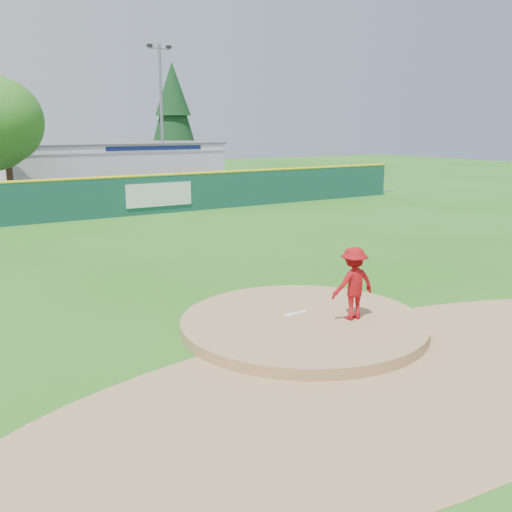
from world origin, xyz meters
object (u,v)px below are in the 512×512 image
pool_building_grp (110,165)px  light_pole_right (161,111)px  pitcher (353,283)px  van (153,188)px  deciduous_tree (5,125)px  conifer_tree (173,113)px

pool_building_grp → light_pole_right: light_pole_right is taller
pitcher → light_pole_right: light_pole_right is taller
van → pool_building_grp: 9.00m
pitcher → pool_building_grp: size_ratio=0.11×
deciduous_tree → light_pole_right: light_pole_right is taller
pitcher → conifer_tree: (12.08, 36.58, 4.48)m
conifer_tree → van: bearing=-119.3°
light_pole_right → pitcher: bearing=-105.3°
pitcher → conifer_tree: 38.78m
van → light_pole_right: size_ratio=0.54×
pitcher → deciduous_tree: bearing=-79.3°
pitcher → deciduous_tree: size_ratio=0.22×
van → deciduous_tree: size_ratio=0.73×
deciduous_tree → light_pole_right: bearing=20.0°
deciduous_tree → pitcher: bearing=-83.5°
pool_building_grp → deciduous_tree: (-8.00, -6.99, 2.89)m
pitcher → van: size_ratio=0.30×
light_pole_right → pool_building_grp: bearing=135.1°
conifer_tree → pool_building_grp: bearing=-150.2°
pool_building_grp → conifer_tree: bearing=29.8°
pitcher → van: bearing=-97.4°
deciduous_tree → conifer_tree: (15.00, 11.00, 0.99)m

